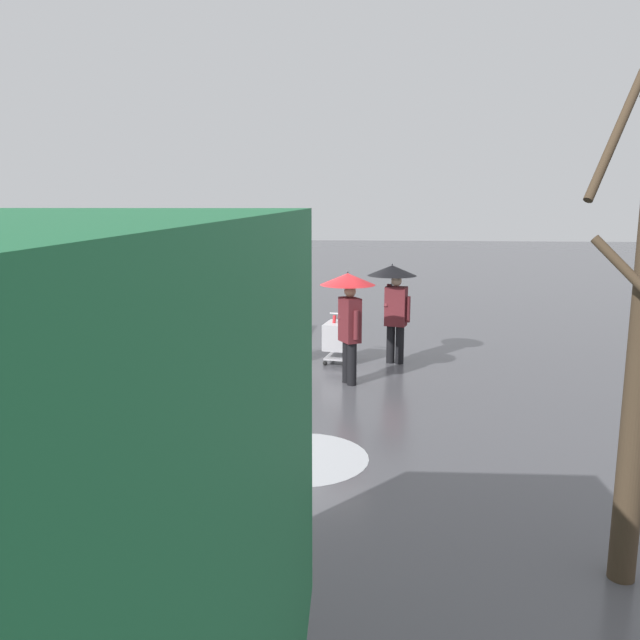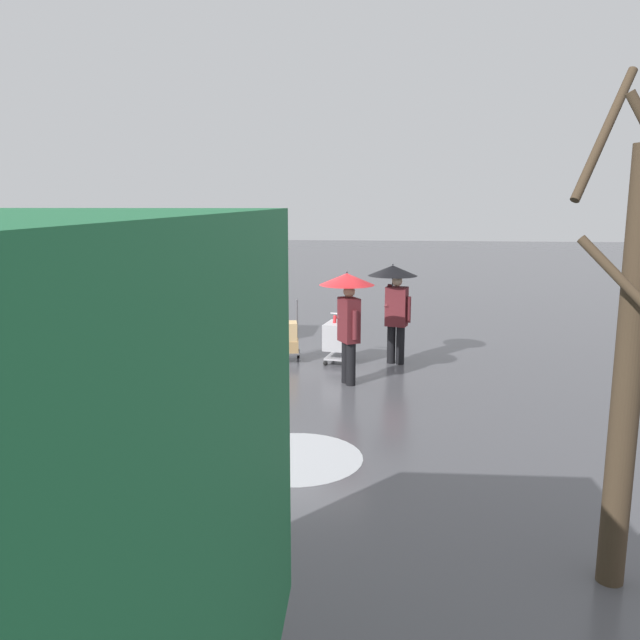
{
  "view_description": "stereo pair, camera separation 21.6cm",
  "coord_description": "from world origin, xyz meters",
  "views": [
    {
      "loc": [
        -1.41,
        12.79,
        3.42
      ],
      "look_at": [
        -0.26,
        0.13,
        1.05
      ],
      "focal_mm": 35.64,
      "sensor_mm": 36.0,
      "label": 1
    },
    {
      "loc": [
        -1.62,
        12.77,
        3.42
      ],
      "look_at": [
        -0.26,
        0.13,
        1.05
      ],
      "focal_mm": 35.64,
      "sensor_mm": 36.0,
      "label": 2
    }
  ],
  "objects": [
    {
      "name": "pedestrian_black_side",
      "position": [
        -0.88,
        1.03,
        1.58
      ],
      "size": [
        1.04,
        1.04,
        2.15
      ],
      "color": "black",
      "rests_on": "ground"
    },
    {
      "name": "hand_dolly_boxes",
      "position": [
        0.52,
        -0.52,
        0.51
      ],
      "size": [
        0.63,
        0.78,
        1.32
      ],
      "color": "#515156",
      "rests_on": "ground"
    },
    {
      "name": "slush_patch_under_van",
      "position": [
        2.7,
        0.35,
        0.0
      ],
      "size": [
        2.17,
        2.17,
        0.01
      ],
      "primitive_type": "cylinder",
      "color": "#ADAFB5",
      "rests_on": "ground"
    },
    {
      "name": "bare_tree_near",
      "position": [
        -3.68,
        7.24,
        2.09
      ],
      "size": [
        0.91,
        1.15,
        4.57
      ],
      "color": "#423323",
      "rests_on": "ground"
    },
    {
      "name": "shopping_cart_vendor",
      "position": [
        -0.59,
        -0.51,
        0.57
      ],
      "size": [
        0.69,
        0.9,
        1.04
      ],
      "color": "#B2B2B7",
      "rests_on": "ground"
    },
    {
      "name": "pedestrian_pink_side",
      "position": [
        -1.76,
        -0.6,
        1.58
      ],
      "size": [
        1.04,
        1.04,
        2.15
      ],
      "color": "black",
      "rests_on": "ground"
    },
    {
      "name": "slush_patch_near_cluster",
      "position": [
        -0.42,
        4.72,
        0.0
      ],
      "size": [
        1.85,
        1.85,
        0.01
      ],
      "primitive_type": "cylinder",
      "color": "silver",
      "rests_on": "ground"
    },
    {
      "name": "ground_plane",
      "position": [
        0.0,
        0.0,
        0.0
      ],
      "size": [
        90.0,
        90.0,
        0.0
      ],
      "primitive_type": "plane",
      "color": "#4C4C51"
    },
    {
      "name": "cargo_van_parked_right",
      "position": [
        3.69,
        0.64,
        1.18
      ],
      "size": [
        2.25,
        5.37,
        2.6
      ],
      "color": "gray",
      "rests_on": "ground"
    }
  ]
}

